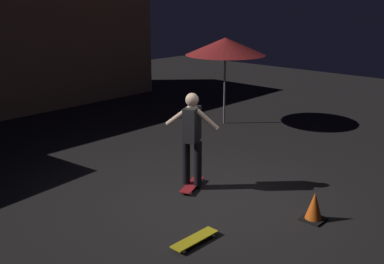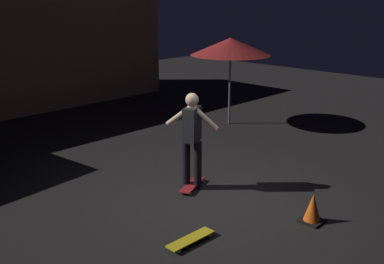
{
  "view_description": "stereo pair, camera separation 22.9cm",
  "coord_description": "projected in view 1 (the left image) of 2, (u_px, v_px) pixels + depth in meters",
  "views": [
    {
      "loc": [
        -5.43,
        -4.52,
        3.3
      ],
      "look_at": [
        0.15,
        0.57,
        1.05
      ],
      "focal_mm": 42.45,
      "sensor_mm": 36.0,
      "label": 1
    },
    {
      "loc": [
        -5.28,
        -4.69,
        3.3
      ],
      "look_at": [
        0.15,
        0.57,
        1.05
      ],
      "focal_mm": 42.45,
      "sensor_mm": 36.0,
      "label": 2
    }
  ],
  "objects": [
    {
      "name": "ground_plane",
      "position": [
        211.0,
        199.0,
        7.71
      ],
      "size": [
        28.0,
        28.0,
        0.0
      ],
      "primitive_type": "plane",
      "color": "black"
    },
    {
      "name": "patio_umbrella",
      "position": [
        225.0,
        46.0,
        11.79
      ],
      "size": [
        2.1,
        2.1,
        2.3
      ],
      "color": "slate",
      "rests_on": "ground_plane"
    },
    {
      "name": "skateboard_spare",
      "position": [
        195.0,
        239.0,
        6.33
      ],
      "size": [
        0.78,
        0.24,
        0.07
      ],
      "color": "gold",
      "rests_on": "ground_plane"
    },
    {
      "name": "skateboard_ridden",
      "position": [
        192.0,
        185.0,
        8.17
      ],
      "size": [
        0.8,
        0.48,
        0.07
      ],
      "color": "#AD1E23",
      "rests_on": "ground_plane"
    },
    {
      "name": "skater",
      "position": [
        192.0,
        133.0,
        7.89
      ],
      "size": [
        0.46,
        0.94,
        1.67
      ],
      "color": "black",
      "rests_on": "skateboard_ridden"
    },
    {
      "name": "traffic_cone",
      "position": [
        314.0,
        207.0,
        6.94
      ],
      "size": [
        0.34,
        0.34,
        0.46
      ],
      "color": "black",
      "rests_on": "ground_plane"
    }
  ]
}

